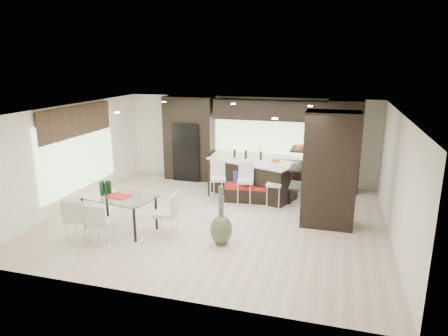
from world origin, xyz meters
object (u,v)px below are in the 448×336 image
(chair_end, at_px, (166,216))
(chair_far, at_px, (79,221))
(stool_left, at_px, (218,186))
(dining_table, at_px, (120,213))
(stool_right, at_px, (274,192))
(stool_mid, at_px, (245,188))
(bench, at_px, (247,193))
(floor_vase, at_px, (221,216))
(chair_near, at_px, (101,225))
(kitchen_island, at_px, (252,178))

(chair_end, bearing_deg, chair_far, 109.49)
(stool_left, xyz_separation_m, dining_table, (-1.65, -2.38, -0.06))
(stool_right, distance_m, chair_end, 3.15)
(stool_mid, bearing_deg, chair_end, -127.22)
(stool_mid, xyz_separation_m, chair_far, (-2.94, -3.17, -0.01))
(stool_mid, distance_m, chair_end, 2.70)
(stool_right, bearing_deg, bench, 159.96)
(stool_right, bearing_deg, stool_left, 179.99)
(stool_left, relative_size, stool_right, 1.04)
(floor_vase, distance_m, chair_near, 2.56)
(bench, xyz_separation_m, chair_end, (-1.27, -2.67, 0.21))
(kitchen_island, distance_m, chair_far, 4.98)
(kitchen_island, distance_m, bench, 0.63)
(floor_vase, distance_m, chair_end, 1.34)
(stool_mid, xyz_separation_m, chair_end, (-1.27, -2.38, -0.02))
(bench, bearing_deg, stool_right, -24.75)
(chair_near, height_order, chair_far, chair_far)
(floor_vase, relative_size, chair_near, 1.54)
(stool_mid, distance_m, chair_near, 3.97)
(stool_mid, relative_size, stool_right, 1.06)
(chair_near, relative_size, chair_end, 0.94)
(stool_right, distance_m, chair_far, 4.89)
(stool_mid, relative_size, dining_table, 0.56)
(stool_mid, height_order, floor_vase, floor_vase)
(dining_table, bearing_deg, floor_vase, 8.62)
(stool_mid, xyz_separation_m, bench, (-0.01, 0.29, -0.23))
(stool_left, bearing_deg, dining_table, -142.76)
(floor_vase, bearing_deg, stool_right, 73.79)
(dining_table, bearing_deg, stool_right, 47.98)
(bench, bearing_deg, stool_left, -164.48)
(kitchen_island, height_order, dining_table, kitchen_island)
(floor_vase, xyz_separation_m, chair_near, (-2.47, -0.66, -0.22))
(chair_end, bearing_deg, stool_mid, -34.11)
(chair_near, distance_m, chair_far, 0.52)
(dining_table, distance_m, chair_far, 0.95)
(kitchen_island, xyz_separation_m, dining_table, (-2.42, -3.23, -0.13))
(floor_vase, relative_size, dining_table, 0.78)
(dining_table, relative_size, chair_far, 1.80)
(bench, xyz_separation_m, chair_near, (-2.41, -3.44, 0.18))
(chair_near, bearing_deg, bench, 50.04)
(stool_mid, bearing_deg, stool_right, -8.28)
(kitchen_island, bearing_deg, stool_left, -111.44)
(kitchen_island, xyz_separation_m, chair_far, (-2.94, -4.02, -0.07))
(floor_vase, bearing_deg, chair_far, -167.10)
(stool_left, bearing_deg, stool_right, -17.82)
(chair_near, xyz_separation_m, chair_far, (-0.52, -0.02, 0.04))
(stool_right, distance_m, chair_near, 4.49)
(dining_table, bearing_deg, stool_mid, 55.68)
(kitchen_island, distance_m, stool_left, 1.15)
(chair_end, bearing_deg, stool_left, -17.81)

